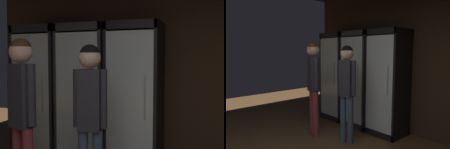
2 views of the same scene
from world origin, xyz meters
The scene contains 6 objects.
wall_back centered at (0.00, 3.03, 1.40)m, with size 6.00×0.06×2.80m, color #382619.
cooler_far_left centered at (-2.16, 2.74, 0.96)m, with size 0.64×0.59×1.95m.
cooler_left centered at (-1.48, 2.74, 0.96)m, with size 0.64×0.59×1.95m.
cooler_center centered at (-0.81, 2.74, 0.97)m, with size 0.64×0.59×1.95m.
shopper_near centered at (-1.04, 1.86, 1.05)m, with size 0.34×0.22×1.65m.
shopper_far centered at (-1.69, 1.65, 1.08)m, with size 0.36×0.23×1.72m.
Camera 1 is at (0.04, -0.55, 1.53)m, focal length 43.47 mm.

